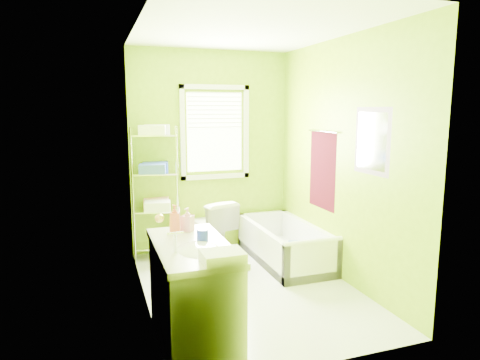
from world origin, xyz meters
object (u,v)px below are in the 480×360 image
object	(u,v)px
toilet	(211,228)
vanity	(193,291)
wire_shelf_unit	(157,178)
bathtub	(285,249)

from	to	relation	value
toilet	vanity	world-z (taller)	vanity
wire_shelf_unit	bathtub	bearing A→B (deg)	-24.68
bathtub	vanity	bearing A→B (deg)	-135.32
wire_shelf_unit	toilet	bearing A→B (deg)	-15.93
vanity	wire_shelf_unit	bearing A→B (deg)	88.90
bathtub	toilet	distance (m)	0.97
toilet	vanity	bearing A→B (deg)	56.75
vanity	bathtub	bearing A→B (deg)	44.68
vanity	toilet	bearing A→B (deg)	70.98
bathtub	wire_shelf_unit	world-z (taller)	wire_shelf_unit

